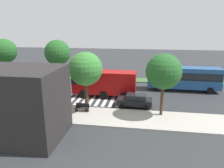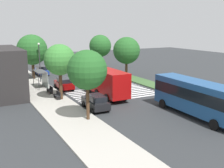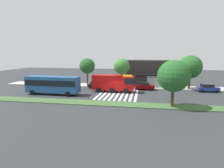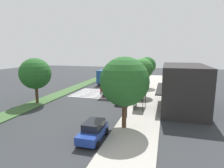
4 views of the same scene
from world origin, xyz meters
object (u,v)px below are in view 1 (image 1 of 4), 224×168
(fire_truck, at_px, (103,82))
(sidewalk_tree_west, at_px, (86,69))
(bus_stop_shelter, at_px, (23,94))
(bench_near_shelter, at_px, (55,106))
(bench_west_of_shelter, at_px, (82,107))
(sidewalk_tree_far_west, at_px, (164,72))
(transit_bus, at_px, (183,77))
(median_tree_west, at_px, (5,51))
(median_tree_far_west, at_px, (58,53))
(parked_car_west, at_px, (135,100))
(parked_car_mid, at_px, (50,96))

(fire_truck, distance_m, sidewalk_tree_west, 6.45)
(fire_truck, relative_size, bus_stop_shelter, 2.56)
(bench_near_shelter, distance_m, bench_west_of_shelter, 3.27)
(fire_truck, bearing_deg, sidewalk_tree_far_west, 144.20)
(transit_bus, xyz_separation_m, sidewalk_tree_west, (12.35, 10.24, 2.88))
(median_tree_west, bearing_deg, bench_west_of_shelter, 142.03)
(sidewalk_tree_west, bearing_deg, median_tree_far_west, -57.67)
(transit_bus, relative_size, bench_near_shelter, 6.68)
(fire_truck, distance_m, bench_west_of_shelter, 6.30)
(bench_near_shelter, relative_size, sidewalk_tree_west, 0.24)
(parked_car_west, height_order, bench_west_of_shelter, parked_car_west)
(median_tree_far_west, xyz_separation_m, median_tree_west, (10.76, 0.00, 0.13))
(parked_car_mid, relative_size, median_tree_far_west, 0.60)
(parked_car_west, xyz_separation_m, sidewalk_tree_far_west, (-3.00, 2.20, 4.15))
(transit_bus, bearing_deg, median_tree_far_west, 168.44)
(fire_truck, xyz_separation_m, parked_car_west, (-4.70, 3.48, -1.20))
(parked_car_mid, xyz_separation_m, bus_stop_shelter, (2.27, 2.51, 1.02))
(transit_bus, bearing_deg, fire_truck, -157.25)
(bench_west_of_shelter, bearing_deg, parked_car_west, -156.81)
(transit_bus, xyz_separation_m, median_tree_far_west, (22.00, -5.00, 2.61))
(transit_bus, bearing_deg, bench_west_of_shelter, -139.17)
(bench_near_shelter, height_order, sidewalk_tree_west, sidewalk_tree_west)
(bench_near_shelter, bearing_deg, sidewalk_tree_far_west, -178.42)
(transit_bus, bearing_deg, sidewalk_tree_far_west, -109.51)
(parked_car_mid, relative_size, transit_bus, 0.40)
(bus_stop_shelter, relative_size, bench_near_shelter, 2.19)
(parked_car_mid, distance_m, median_tree_far_west, 14.24)
(transit_bus, height_order, bus_stop_shelter, transit_bus)
(sidewalk_tree_far_west, height_order, sidewalk_tree_west, sidewalk_tree_west)
(bench_near_shelter, height_order, sidewalk_tree_far_west, sidewalk_tree_far_west)
(median_tree_west, bearing_deg, bus_stop_shelter, 129.21)
(bench_near_shelter, bearing_deg, bus_stop_shelter, -0.33)
(fire_truck, bearing_deg, parked_car_west, 144.09)
(fire_truck, xyz_separation_m, bench_near_shelter, (4.48, 6.01, -1.45))
(median_tree_far_west, height_order, median_tree_west, median_tree_west)
(bench_near_shelter, distance_m, median_tree_far_west, 17.18)
(bus_stop_shelter, distance_m, median_tree_west, 20.30)
(bench_west_of_shelter, relative_size, median_tree_far_west, 0.23)
(transit_bus, height_order, median_tree_far_west, median_tree_far_west)
(fire_truck, distance_m, bus_stop_shelter, 10.38)
(bench_near_shelter, bearing_deg, bench_west_of_shelter, 180.00)
(transit_bus, xyz_separation_m, bus_stop_shelter, (20.07, 10.55, -0.25))
(transit_bus, relative_size, median_tree_far_west, 1.52)
(parked_car_mid, bearing_deg, fire_truck, -150.18)
(bench_west_of_shelter, bearing_deg, fire_truck, -101.34)
(parked_car_mid, xyz_separation_m, sidewalk_tree_far_west, (-13.92, 2.20, 4.14))
(bench_near_shelter, bearing_deg, sidewalk_tree_west, -174.85)
(parked_car_west, height_order, bus_stop_shelter, bus_stop_shelter)
(parked_car_mid, xyz_separation_m, transit_bus, (-17.80, -8.04, 1.28))
(fire_truck, height_order, median_tree_west, median_tree_west)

